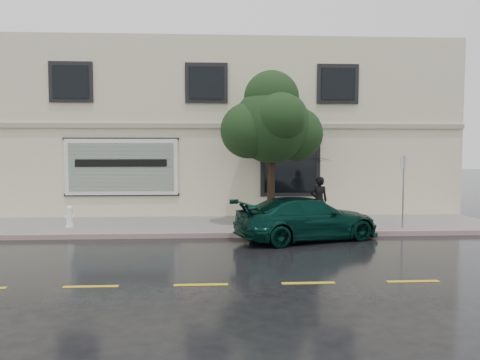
{
  "coord_description": "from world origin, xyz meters",
  "views": [
    {
      "loc": [
        0.28,
        -12.83,
        2.79
      ],
      "look_at": [
        1.11,
        2.2,
        1.73
      ],
      "focal_mm": 35.0,
      "sensor_mm": 36.0,
      "label": 1
    }
  ],
  "objects": [
    {
      "name": "car",
      "position": [
        3.07,
        0.99,
        0.65
      ],
      "size": [
        4.82,
        3.21,
        1.29
      ],
      "primitive_type": "imported",
      "rotation": [
        0.0,
        0.0,
        1.88
      ],
      "color": "black",
      "rests_on": "ground"
    },
    {
      "name": "umbrella",
      "position": [
        3.84,
        2.85,
        2.12
      ],
      "size": [
        1.15,
        1.15,
        0.65
      ],
      "primitive_type": "imported",
      "rotation": [
        0.0,
        0.0,
        0.38
      ],
      "color": "black",
      "rests_on": "pedestrian"
    },
    {
      "name": "street_tree",
      "position": [
        2.23,
        3.12,
        3.53
      ],
      "size": [
        2.62,
        2.62,
        4.71
      ],
      "color": "#331F17",
      "rests_on": "sidewalk"
    },
    {
      "name": "road_marking",
      "position": [
        0.0,
        -3.5,
        0.01
      ],
      "size": [
        19.0,
        0.12,
        0.01
      ],
      "primitive_type": "cube",
      "color": "gold",
      "rests_on": "ground"
    },
    {
      "name": "sidewalk",
      "position": [
        0.0,
        3.25,
        0.07
      ],
      "size": [
        20.0,
        3.5,
        0.15
      ],
      "primitive_type": "cube",
      "color": "gray",
      "rests_on": "ground"
    },
    {
      "name": "ground",
      "position": [
        0.0,
        0.0,
        0.0
      ],
      "size": [
        90.0,
        90.0,
        0.0
      ],
      "primitive_type": "plane",
      "color": "black",
      "rests_on": "ground"
    },
    {
      "name": "fire_hydrant",
      "position": [
        -4.49,
        2.73,
        0.5
      ],
      "size": [
        0.3,
        0.28,
        0.72
      ],
      "rotation": [
        0.0,
        0.0,
        0.13
      ],
      "color": "white",
      "rests_on": "sidewalk"
    },
    {
      "name": "curb",
      "position": [
        0.0,
        1.5,
        0.07
      ],
      "size": [
        20.0,
        0.18,
        0.16
      ],
      "primitive_type": "cube",
      "color": "gray",
      "rests_on": "ground"
    },
    {
      "name": "sign_pole",
      "position": [
        6.46,
        2.07,
        1.59
      ],
      "size": [
        0.28,
        0.13,
        2.37
      ],
      "rotation": [
        0.0,
        0.0,
        0.41
      ],
      "color": "gray",
      "rests_on": "sidewalk"
    },
    {
      "name": "pedestrian",
      "position": [
        3.84,
        2.85,
        0.97
      ],
      "size": [
        0.62,
        0.43,
        1.65
      ],
      "primitive_type": "imported",
      "rotation": [
        0.0,
        0.0,
        3.2
      ],
      "color": "black",
      "rests_on": "sidewalk"
    },
    {
      "name": "building",
      "position": [
        0.0,
        9.0,
        3.5
      ],
      "size": [
        20.0,
        8.12,
        7.0
      ],
      "color": "beige",
      "rests_on": "ground"
    },
    {
      "name": "billboard",
      "position": [
        -3.2,
        4.92,
        2.05
      ],
      "size": [
        4.3,
        0.16,
        2.2
      ],
      "color": "white",
      "rests_on": "ground"
    }
  ]
}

